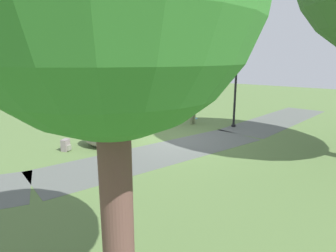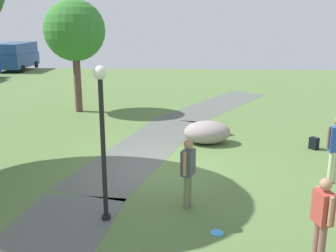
# 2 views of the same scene
# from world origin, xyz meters

# --- Properties ---
(ground_plane) EXTENTS (48.00, 48.00, 0.00)m
(ground_plane) POSITION_xyz_m (0.00, 0.00, 0.00)
(ground_plane) COLOR #54703B
(footpath_segment_near) EXTENTS (8.17, 2.89, 0.01)m
(footpath_segment_near) POSITION_xyz_m (-6.02, 1.94, 0.00)
(footpath_segment_near) COLOR #555A54
(footpath_segment_near) RESTS_ON ground
(footpath_segment_mid) EXTENTS (8.28, 4.10, 0.01)m
(footpath_segment_mid) POSITION_xyz_m (1.83, 0.52, 0.00)
(footpath_segment_mid) COLOR #555A54
(footpath_segment_mid) RESTS_ON ground
(lamp_post) EXTENTS (0.28, 0.28, 3.32)m
(lamp_post) POSITION_xyz_m (-3.17, 0.78, 2.06)
(lamp_post) COLOR black
(lamp_post) RESTS_ON ground
(lawn_boulder) EXTENTS (1.31, 1.74, 0.80)m
(lawn_boulder) POSITION_xyz_m (2.45, -1.61, 0.40)
(lawn_boulder) COLOR gray
(lawn_boulder) RESTS_ON ground
(woman_with_handbag) EXTENTS (0.51, 0.32, 1.61)m
(woman_with_handbag) POSITION_xyz_m (-4.52, -3.32, 0.93)
(woman_with_handbag) COLOR brown
(woman_with_handbag) RESTS_ON ground
(man_near_boulder) EXTENTS (0.26, 0.52, 1.81)m
(man_near_boulder) POSITION_xyz_m (-0.87, -4.80, 1.06)
(man_near_boulder) COLOR beige
(man_near_boulder) RESTS_ON ground
(passerby_on_path) EXTENTS (0.49, 0.35, 1.62)m
(passerby_on_path) POSITION_xyz_m (-2.46, -0.98, 0.93)
(passerby_on_path) COLOR #67724C
(passerby_on_path) RESTS_ON ground
(handbag_on_grass) EXTENTS (0.38, 0.38, 0.31)m
(handbag_on_grass) POSITION_xyz_m (-5.14, -3.89, 0.14)
(handbag_on_grass) COLOR black
(handbag_on_grass) RESTS_ON ground
(backpack_by_boulder) EXTENTS (0.34, 0.33, 0.40)m
(backpack_by_boulder) POSITION_xyz_m (3.56, -2.20, 0.19)
(backpack_by_boulder) COLOR gray
(backpack_by_boulder) RESTS_ON ground
(spare_backpack_on_lawn) EXTENTS (0.35, 0.35, 0.40)m
(spare_backpack_on_lawn) POSITION_xyz_m (2.02, -5.16, 0.19)
(spare_backpack_on_lawn) COLOR black
(spare_backpack_on_lawn) RESTS_ON ground
(frisbee_on_grass) EXTENTS (0.27, 0.27, 0.02)m
(frisbee_on_grass) POSITION_xyz_m (-3.63, -1.59, 0.01)
(frisbee_on_grass) COLOR #3899DE
(frisbee_on_grass) RESTS_ON ground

